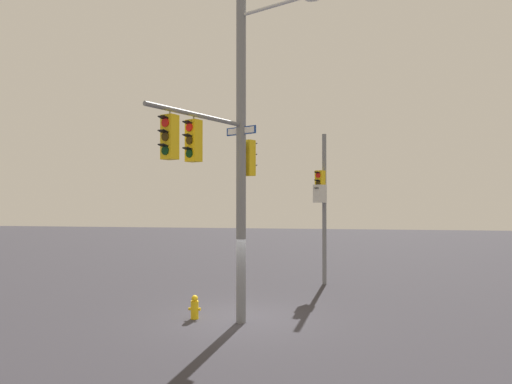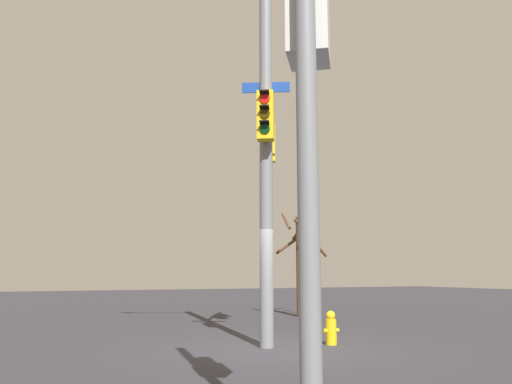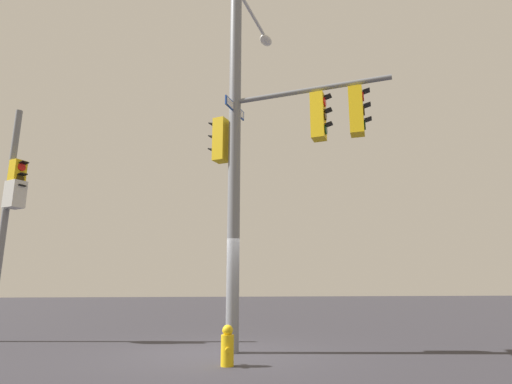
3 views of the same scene
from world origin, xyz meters
name	(u,v)px [view 2 (image 2 of 3)]	position (x,y,z in m)	size (l,w,h in m)	color
ground_plane	(277,350)	(0.00, 0.00, 0.00)	(80.00, 80.00, 0.00)	#312F35
main_signal_pole_assembly	(262,116)	(0.05, 0.80, 5.24)	(4.32, 4.03, 9.84)	slate
secondary_pole_assembly	(307,33)	(-2.59, -5.80, 3.74)	(0.60, 0.67, 6.51)	slate
fire_hydrant	(331,329)	(1.39, 0.12, 0.34)	(0.38, 0.24, 0.73)	yellow
bare_tree_behind_pole	(301,259)	(4.44, 6.81, 2.10)	(1.84, 2.02, 4.05)	brown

